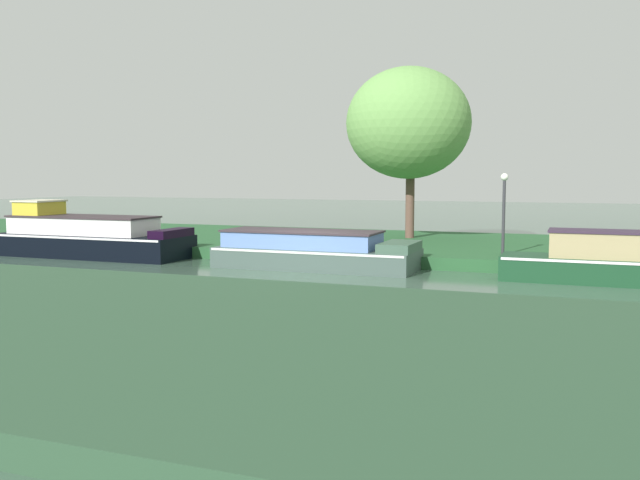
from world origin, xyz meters
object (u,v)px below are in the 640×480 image
at_px(forest_narrowboat, 635,262).
at_px(lamp_post, 504,203).
at_px(black_cruiser, 89,237).
at_px(slate_barge, 314,251).
at_px(willow_tree_left, 408,123).
at_px(mooring_post_near, 570,248).

height_order(forest_narrowboat, lamp_post, lamp_post).
relative_size(forest_narrowboat, black_cruiser, 0.92).
xyz_separation_m(forest_narrowboat, black_cruiser, (-18.19, 0.00, 0.09)).
distance_m(slate_barge, forest_narrowboat, 9.33).
relative_size(black_cruiser, willow_tree_left, 1.08).
height_order(black_cruiser, willow_tree_left, willow_tree_left).
bearing_deg(willow_tree_left, slate_barge, -101.68).
distance_m(forest_narrowboat, willow_tree_left, 11.27).
xyz_separation_m(forest_narrowboat, lamp_post, (-3.72, 2.27, 1.45)).
bearing_deg(forest_narrowboat, slate_barge, 180.00).
distance_m(slate_barge, black_cruiser, 8.87).
distance_m(slate_barge, lamp_post, 6.24).
height_order(willow_tree_left, lamp_post, willow_tree_left).
height_order(slate_barge, willow_tree_left, willow_tree_left).
relative_size(slate_barge, black_cruiser, 0.88).
xyz_separation_m(forest_narrowboat, willow_tree_left, (-7.95, 6.68, 4.39)).
relative_size(slate_barge, mooring_post_near, 8.20).
xyz_separation_m(black_cruiser, lamp_post, (14.47, 2.27, 1.36)).
xyz_separation_m(willow_tree_left, lamp_post, (4.23, -4.41, -2.94)).
bearing_deg(slate_barge, lamp_post, 22.02).
xyz_separation_m(forest_narrowboat, mooring_post_near, (-1.67, 1.23, 0.17)).
relative_size(willow_tree_left, mooring_post_near, 8.70).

